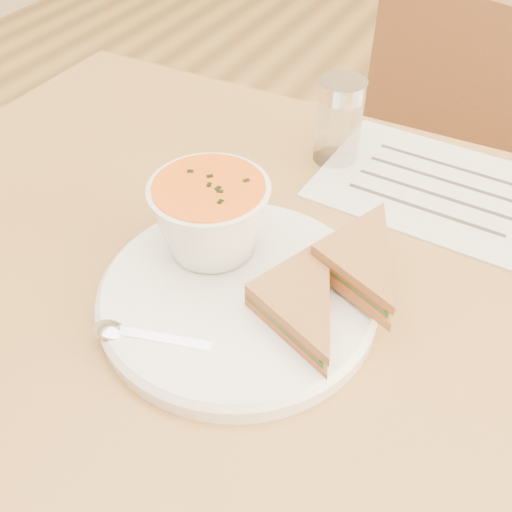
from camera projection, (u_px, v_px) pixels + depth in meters
The scene contains 9 objects.
dining_table at pixel (258, 439), 0.87m from camera, with size 1.00×0.70×0.75m, color brown, non-canonical shape.
chair_far at pixel (377, 223), 1.18m from camera, with size 0.37×0.37×0.84m, color brown, non-canonical shape.
plate at pixel (238, 296), 0.57m from camera, with size 0.28×0.28×0.02m, color white, non-canonical shape.
soup_bowl at pixel (211, 220), 0.58m from camera, with size 0.12×0.12×0.08m, color white, non-canonical shape.
sandwich_half_a at pixel (245, 297), 0.53m from camera, with size 0.11×0.11×0.03m, color #AE713D, non-canonical shape.
sandwich_half_b at pixel (310, 257), 0.55m from camera, with size 0.10×0.10×0.03m, color #AE713D, non-canonical shape.
spoon at pixel (160, 339), 0.51m from camera, with size 0.16×0.03×0.01m, color silver, non-canonical shape.
paper_menu at pixel (437, 188), 0.71m from camera, with size 0.29×0.21×0.00m, color silver, non-canonical shape.
condiment_shaker at pixel (339, 122), 0.72m from camera, with size 0.06×0.06×0.11m, color silver, non-canonical shape.
Camera 1 is at (0.21, -0.39, 1.18)m, focal length 40.00 mm.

